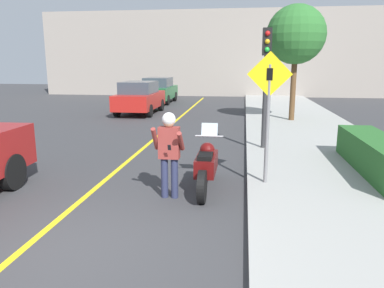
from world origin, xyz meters
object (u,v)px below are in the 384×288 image
(person_biker, at_px, (169,146))
(street_tree, at_px, (296,35))
(traffic_light, at_px, (266,66))
(parked_car_green, at_px, (159,90))
(motorcycle, at_px, (206,165))
(crossing_sign, at_px, (268,106))
(parked_car_red, at_px, (140,97))

(person_biker, height_order, street_tree, street_tree)
(traffic_light, relative_size, parked_car_green, 0.82)
(traffic_light, xyz_separation_m, street_tree, (1.52, 5.88, 1.24))
(street_tree, bearing_deg, motorcycle, -106.82)
(person_biker, relative_size, traffic_light, 0.49)
(traffic_light, height_order, parked_car_green, traffic_light)
(traffic_light, distance_m, parked_car_green, 14.74)
(motorcycle, bearing_deg, person_biker, -136.62)
(person_biker, xyz_separation_m, parked_car_green, (-4.20, 17.50, -0.18))
(street_tree, distance_m, parked_car_green, 11.09)
(crossing_sign, bearing_deg, traffic_light, 88.19)
(traffic_light, bearing_deg, crossing_sign, -91.81)
(crossing_sign, relative_size, traffic_light, 0.79)
(person_biker, distance_m, crossing_sign, 2.21)
(motorcycle, height_order, parked_car_red, parked_car_red)
(traffic_light, bearing_deg, street_tree, 75.46)
(crossing_sign, xyz_separation_m, parked_car_green, (-6.10, 16.64, -0.91))
(motorcycle, relative_size, person_biker, 1.35)
(motorcycle, height_order, person_biker, person_biker)
(street_tree, bearing_deg, person_biker, -109.26)
(motorcycle, bearing_deg, street_tree, 73.18)
(parked_car_green, bearing_deg, motorcycle, -73.90)
(person_biker, bearing_deg, crossing_sign, 24.26)
(traffic_light, xyz_separation_m, parked_car_red, (-5.99, 7.87, -1.68))
(crossing_sign, xyz_separation_m, parked_car_red, (-5.88, 11.25, -0.91))
(motorcycle, xyz_separation_m, traffic_light, (1.34, 3.60, 2.03))
(motorcycle, xyz_separation_m, parked_car_green, (-4.87, 16.87, 0.35))
(traffic_light, height_order, parked_car_red, traffic_light)
(crossing_sign, bearing_deg, motorcycle, -169.57)
(person_biker, height_order, crossing_sign, crossing_sign)
(parked_car_red, distance_m, parked_car_green, 5.40)
(street_tree, bearing_deg, traffic_light, -104.54)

